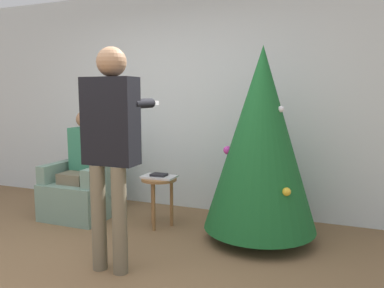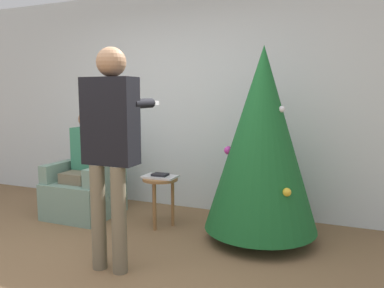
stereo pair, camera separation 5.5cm
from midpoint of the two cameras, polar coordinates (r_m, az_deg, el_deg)
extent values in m
plane|color=brown|center=(3.14, -19.06, -19.95)|extent=(14.00, 14.00, 0.00)
cube|color=silver|center=(4.71, -1.82, 6.55)|extent=(8.00, 0.06, 2.70)
cylinder|color=brown|center=(3.88, 9.74, -13.23)|extent=(0.10, 0.10, 0.12)
cone|color=#195B28|center=(3.66, 10.07, 0.77)|extent=(1.09, 1.09, 1.77)
sphere|color=gold|center=(3.40, 13.76, -7.08)|extent=(0.08, 0.08, 0.08)
sphere|color=#B23399|center=(3.68, 5.00, -0.95)|extent=(0.08, 0.08, 0.08)
sphere|color=white|center=(3.56, 12.97, 5.21)|extent=(0.06, 0.06, 0.06)
sphere|color=white|center=(3.77, 12.54, 4.94)|extent=(0.08, 0.08, 0.08)
sphere|color=#B23399|center=(3.80, 7.18, 3.04)|extent=(0.08, 0.08, 0.08)
cube|color=gray|center=(4.66, -16.71, -7.96)|extent=(0.72, 0.74, 0.42)
cube|color=gray|center=(4.79, -14.70, -1.55)|extent=(0.72, 0.14, 0.54)
cube|color=gray|center=(4.78, -19.70, -3.83)|extent=(0.12, 0.67, 0.21)
cube|color=gray|center=(4.41, -13.77, -4.52)|extent=(0.12, 0.67, 0.21)
cylinder|color=#6B604C|center=(4.57, -19.26, -8.35)|extent=(0.11, 0.11, 0.42)
cylinder|color=#6B604C|center=(4.45, -17.29, -8.71)|extent=(0.11, 0.11, 0.42)
cube|color=#6B604C|center=(4.56, -17.22, -4.81)|extent=(0.32, 0.40, 0.12)
cube|color=#337A5B|center=(4.62, -16.21, -0.71)|extent=(0.36, 0.20, 0.50)
sphere|color=#936B4C|center=(4.59, -16.37, 3.63)|extent=(0.20, 0.20, 0.20)
cylinder|color=#6B604C|center=(3.19, -14.52, -10.81)|extent=(0.12, 0.12, 0.87)
cylinder|color=#6B604C|center=(3.09, -11.49, -11.36)|extent=(0.12, 0.12, 0.87)
cube|color=black|center=(3.04, -12.83, 3.39)|extent=(0.44, 0.20, 0.69)
sphere|color=#936B4C|center=(3.07, -12.69, 12.11)|extent=(0.24, 0.24, 0.24)
cylinder|color=black|center=(3.29, -13.72, 6.08)|extent=(0.08, 0.30, 0.08)
cylinder|color=black|center=(3.09, -8.04, 6.14)|extent=(0.08, 0.30, 0.08)
cube|color=white|center=(3.26, -6.39, 6.23)|extent=(0.04, 0.14, 0.04)
cylinder|color=olive|center=(4.06, -5.44, -5.34)|extent=(0.38, 0.38, 0.03)
cylinder|color=olive|center=(4.01, -6.26, -9.51)|extent=(0.04, 0.04, 0.51)
cylinder|color=olive|center=(4.13, -3.52, -8.97)|extent=(0.04, 0.04, 0.51)
cylinder|color=olive|center=(4.23, -6.39, -8.60)|extent=(0.04, 0.04, 0.51)
cube|color=silver|center=(4.05, -5.44, -4.99)|extent=(0.36, 0.23, 0.02)
cube|color=black|center=(4.05, -5.45, -4.69)|extent=(0.16, 0.13, 0.02)
camera|label=1|loc=(0.03, -90.48, -0.06)|focal=35.00mm
camera|label=2|loc=(0.03, 89.52, 0.06)|focal=35.00mm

